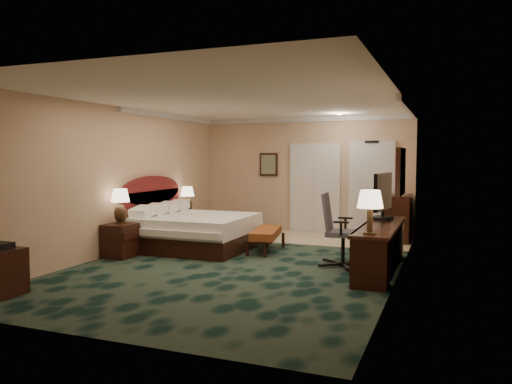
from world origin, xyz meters
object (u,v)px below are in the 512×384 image
at_px(lamp_far, 187,200).
at_px(minibar, 398,218).
at_px(desk, 380,248).
at_px(desk_chair, 343,230).
at_px(tv, 383,196).
at_px(lamp_near, 120,206).
at_px(bed, 196,232).
at_px(nightstand_far, 186,225).
at_px(nightstand_near, 120,240).
at_px(bed_bench, 266,240).

relative_size(lamp_far, minibar, 0.59).
xyz_separation_m(desk, desk_chair, (-0.61, 0.14, 0.23)).
xyz_separation_m(tv, desk_chair, (-0.55, -0.55, -0.52)).
relative_size(lamp_near, lamp_far, 1.07).
distance_m(bed, nightstand_far, 1.50).
bearing_deg(nightstand_far, desk, -22.68).
relative_size(desk, minibar, 2.56).
bearing_deg(tv, desk, -78.74).
distance_m(nightstand_near, desk, 4.48).
distance_m(lamp_near, minibar, 5.67).
xyz_separation_m(lamp_far, minibar, (4.44, 1.08, -0.34)).
height_order(desk, desk_chair, desk_chair).
bearing_deg(desk, bed_bench, 158.08).
bearing_deg(nightstand_near, bed, 54.25).
bearing_deg(desk_chair, bed, 165.73).
bearing_deg(desk, desk_chair, 167.30).
distance_m(nightstand_near, lamp_far, 2.51).
bearing_deg(bed_bench, nightstand_far, 145.56).
bearing_deg(desk, lamp_near, -173.72).
bearing_deg(bed, desk_chair, -10.02).
height_order(bed, nightstand_near, bed).
distance_m(nightstand_near, desk_chair, 3.91).
bearing_deg(lamp_far, bed, -54.74).
bearing_deg(desk, minibar, 90.33).
relative_size(nightstand_near, desk, 0.24).
xyz_separation_m(nightstand_near, nightstand_far, (-0.02, 2.41, -0.03)).
xyz_separation_m(lamp_far, bed_bench, (2.24, -1.01, -0.62)).
xyz_separation_m(bed_bench, tv, (2.16, -0.20, 0.91)).
bearing_deg(lamp_near, desk_chair, 9.25).
distance_m(nightstand_far, bed_bench, 2.45).
bearing_deg(nightstand_near, tv, 15.70).
bearing_deg(bed_bench, nightstand_near, -158.21).
xyz_separation_m(bed, nightstand_far, (-0.89, 1.21, -0.05)).
distance_m(bed, lamp_near, 1.57).
distance_m(lamp_near, bed_bench, 2.74).
relative_size(nightstand_near, minibar, 0.60).
bearing_deg(lamp_far, desk_chair, -24.64).
distance_m(desk, tv, 1.02).
bearing_deg(desk_chair, tv, 40.66).
distance_m(nightstand_far, lamp_near, 2.44).
xyz_separation_m(bed, lamp_near, (-0.89, -1.15, 0.58)).
xyz_separation_m(nightstand_near, desk_chair, (3.84, 0.68, 0.30)).
bearing_deg(bed, tv, 0.44).
bearing_deg(desk, lamp_far, 156.88).
bearing_deg(bed_bench, lamp_far, 144.69).
bearing_deg(lamp_near, bed, 52.22).
relative_size(bed, nightstand_near, 3.46).
bearing_deg(bed, lamp_near, -127.78).
bearing_deg(desk_chair, lamp_near, -175.00).
xyz_separation_m(bed, lamp_far, (-0.88, 1.24, 0.51)).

